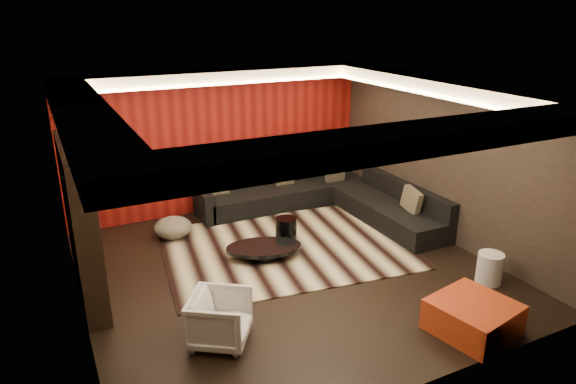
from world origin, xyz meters
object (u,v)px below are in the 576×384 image
drum_stool (286,230)px  white_side_table (490,268)px  coffee_table (264,252)px  sectional_sofa (324,199)px  orange_ottoman (473,317)px  armchair (220,319)px

drum_stool → white_side_table: white_side_table is taller
coffee_table → sectional_sofa: sectional_sofa is taller
white_side_table → sectional_sofa: (-0.77, 3.56, 0.03)m
coffee_table → sectional_sofa: size_ratio=0.34×
sectional_sofa → orange_ottoman: bearing=-95.0°
white_side_table → sectional_sofa: bearing=102.2°
sectional_sofa → coffee_table: bearing=-144.7°
armchair → sectional_sofa: 4.56m
sectional_sofa → armchair: bearing=-136.3°
white_side_table → armchair: 4.08m
armchair → sectional_sofa: (3.30, 3.15, -0.06)m
coffee_table → armchair: bearing=-127.5°
orange_ottoman → sectional_sofa: size_ratio=0.25×
drum_stool → sectional_sofa: sectional_sofa is taller
orange_ottoman → armchair: size_ratio=1.31×
coffee_table → armchair: armchair is taller
coffee_table → sectional_sofa: bearing=35.3°
drum_stool → orange_ottoman: bearing=-74.6°
coffee_table → drum_stool: (0.60, 0.39, 0.11)m
drum_stool → white_side_table: size_ratio=0.93×
coffee_table → white_side_table: bearing=-39.4°
white_side_table → armchair: armchair is taller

